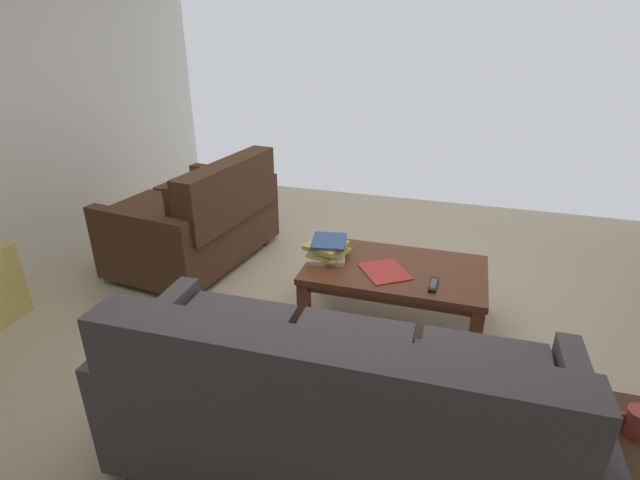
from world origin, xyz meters
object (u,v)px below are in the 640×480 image
at_px(sofa_main, 337,406).
at_px(coffee_mug, 637,422).
at_px(coffee_table, 395,276).
at_px(loveseat_near, 199,219).
at_px(tv_remote, 433,285).
at_px(loose_magazine, 385,271).
at_px(book_stack, 328,249).

height_order(sofa_main, coffee_mug, sofa_main).
bearing_deg(coffee_table, sofa_main, 87.79).
bearing_deg(sofa_main, coffee_mug, 179.79).
height_order(loveseat_near, coffee_mug, loveseat_near).
relative_size(loveseat_near, tv_remote, 8.50).
distance_m(sofa_main, loveseat_near, 2.29).
bearing_deg(coffee_table, loveseat_near, -15.41).
relative_size(loveseat_near, loose_magazine, 4.75).
distance_m(loveseat_near, tv_remote, 1.97).
bearing_deg(tv_remote, sofa_main, 74.30).
relative_size(loveseat_near, book_stack, 4.42).
relative_size(sofa_main, tv_remote, 11.83).
xyz_separation_m(coffee_mug, loose_magazine, (1.04, -1.13, -0.17)).
xyz_separation_m(loveseat_near, loose_magazine, (-1.57, 0.53, 0.04)).
bearing_deg(loveseat_near, coffee_table, 164.59).
relative_size(coffee_mug, book_stack, 0.33).
bearing_deg(coffee_mug, sofa_main, -0.21).
height_order(coffee_mug, tv_remote, coffee_mug).
distance_m(coffee_table, loose_magazine, 0.12).
relative_size(loveseat_near, coffee_table, 1.25).
xyz_separation_m(loveseat_near, book_stack, (-1.18, 0.43, 0.10)).
xyz_separation_m(coffee_mug, tv_remote, (0.74, -1.04, -0.17)).
distance_m(tv_remote, loose_magazine, 0.31).
relative_size(coffee_mug, loose_magazine, 0.35).
xyz_separation_m(sofa_main, loose_magazine, (0.01, -1.13, 0.04)).
bearing_deg(loveseat_near, tv_remote, 161.57).
height_order(loveseat_near, book_stack, loveseat_near).
distance_m(sofa_main, book_stack, 1.29).
bearing_deg(book_stack, loveseat_near, -20.16).
distance_m(coffee_mug, tv_remote, 1.29).
height_order(sofa_main, tv_remote, sofa_main).
bearing_deg(coffee_table, coffee_mug, 128.91).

